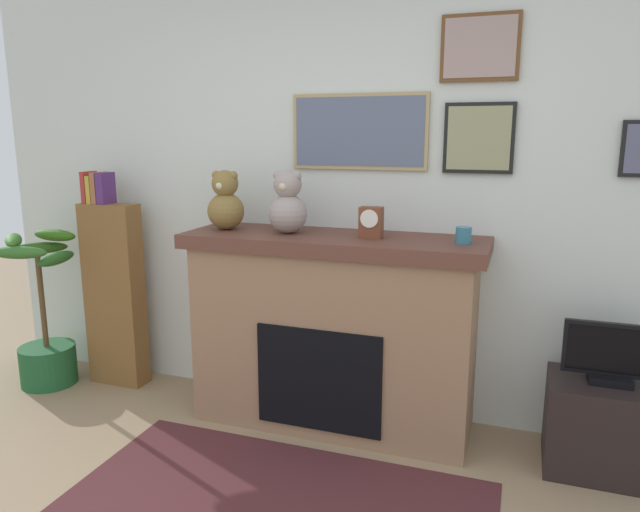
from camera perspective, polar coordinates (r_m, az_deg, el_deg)
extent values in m
cube|color=silver|center=(3.54, 4.15, 5.46)|extent=(5.20, 0.12, 2.60)
cube|color=tan|center=(3.45, 3.81, 12.02)|extent=(0.80, 0.02, 0.43)
cube|color=slate|center=(3.44, 3.76, 12.02)|extent=(0.76, 0.00, 0.39)
cube|color=brown|center=(3.36, 15.34, 19.04)|extent=(0.41, 0.02, 0.35)
cube|color=#AA8E89|center=(3.35, 15.33, 19.06)|extent=(0.37, 0.00, 0.31)
cube|color=black|center=(3.33, 15.23, 11.03)|extent=(0.37, 0.02, 0.38)
cube|color=#96966C|center=(3.32, 15.22, 11.03)|extent=(0.33, 0.00, 0.34)
cube|color=#977052|center=(3.44, 1.30, -7.97)|extent=(1.59, 0.52, 1.05)
cube|color=brown|center=(3.29, 1.35, 1.37)|extent=(1.71, 0.58, 0.08)
cube|color=black|center=(3.26, -0.18, -12.05)|extent=(0.71, 0.02, 0.58)
cube|color=brown|center=(4.19, -19.39, -3.63)|extent=(0.39, 0.16, 1.24)
cube|color=#A82F2C|center=(4.16, -21.58, 6.26)|extent=(0.03, 0.13, 0.21)
cube|color=gold|center=(4.14, -21.16, 6.08)|extent=(0.03, 0.13, 0.18)
cube|color=#9E5F3F|center=(4.11, -20.73, 6.24)|extent=(0.04, 0.13, 0.20)
cube|color=#52296C|center=(4.08, -20.17, 6.23)|extent=(0.05, 0.13, 0.20)
cylinder|color=#1E592D|center=(4.49, -24.97, -9.58)|extent=(0.37, 0.37, 0.27)
cylinder|color=brown|center=(4.36, -25.49, -4.01)|extent=(0.04, 0.04, 0.64)
ellipsoid|color=#2B6726|center=(4.21, -24.34, -0.23)|extent=(0.15, 0.37, 0.08)
ellipsoid|color=#316216|center=(4.37, -24.47, 1.86)|extent=(0.37, 0.12, 0.08)
ellipsoid|color=#305B1A|center=(4.45, -25.69, 0.71)|extent=(0.34, 0.31, 0.08)
ellipsoid|color=#366D22|center=(4.27, -27.73, 1.37)|extent=(0.33, 0.32, 0.08)
ellipsoid|color=#316725|center=(4.09, -27.33, 0.30)|extent=(0.37, 0.20, 0.08)
cube|color=black|center=(3.39, 26.01, -14.77)|extent=(0.56, 0.40, 0.48)
cube|color=black|center=(3.29, 26.43, -10.71)|extent=(0.20, 0.14, 0.04)
cube|color=black|center=(3.24, 26.68, -8.16)|extent=(0.46, 0.03, 0.27)
cube|color=black|center=(3.22, 26.72, -8.26)|extent=(0.42, 0.00, 0.23)
cylinder|color=teal|center=(3.11, 13.83, 1.99)|extent=(0.08, 0.08, 0.09)
cube|color=brown|center=(3.19, 5.01, 3.27)|extent=(0.12, 0.09, 0.17)
cylinder|color=white|center=(3.14, 4.81, 3.64)|extent=(0.10, 0.01, 0.10)
sphere|color=olive|center=(3.51, -9.16, 4.34)|extent=(0.22, 0.22, 0.22)
sphere|color=olive|center=(3.49, -9.25, 7.00)|extent=(0.16, 0.16, 0.16)
sphere|color=olive|center=(3.51, -10.07, 7.77)|extent=(0.05, 0.05, 0.05)
sphere|color=olive|center=(3.46, -8.47, 7.76)|extent=(0.05, 0.05, 0.05)
sphere|color=beige|center=(3.44, -9.75, 6.77)|extent=(0.05, 0.05, 0.05)
sphere|color=#A2938E|center=(3.34, -3.15, 4.14)|extent=(0.22, 0.22, 0.22)
sphere|color=#A2938E|center=(3.32, -3.19, 7.01)|extent=(0.16, 0.16, 0.16)
sphere|color=#A2938E|center=(3.34, -4.10, 7.86)|extent=(0.06, 0.06, 0.06)
sphere|color=#A2938E|center=(3.29, -2.28, 7.83)|extent=(0.06, 0.06, 0.06)
sphere|color=beige|center=(3.26, -3.62, 6.78)|extent=(0.05, 0.05, 0.05)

